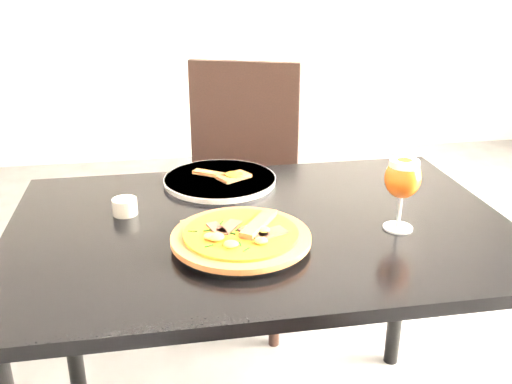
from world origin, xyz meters
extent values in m
cube|color=black|center=(-0.30, 0.23, 0.73)|extent=(1.20, 0.80, 0.03)
cylinder|color=black|center=(-0.84, 0.57, 0.36)|extent=(0.05, 0.05, 0.72)
cylinder|color=black|center=(0.24, 0.57, 0.36)|extent=(0.05, 0.05, 0.72)
cube|color=black|center=(-0.26, 0.97, 0.49)|extent=(0.58, 0.58, 0.04)
cylinder|color=black|center=(-0.50, 0.86, 0.23)|extent=(0.04, 0.04, 0.46)
cylinder|color=black|center=(-0.15, 0.74, 0.23)|extent=(0.04, 0.04, 0.46)
cylinder|color=black|center=(-0.37, 1.21, 0.23)|extent=(0.04, 0.04, 0.46)
cylinder|color=black|center=(-0.03, 1.08, 0.23)|extent=(0.04, 0.04, 0.46)
cube|color=black|center=(-0.19, 1.17, 0.76)|extent=(0.42, 0.18, 0.45)
cylinder|color=white|center=(-0.36, 0.14, 0.76)|extent=(0.37, 0.37, 0.01)
cylinder|color=brown|center=(-0.36, 0.12, 0.77)|extent=(0.31, 0.31, 0.01)
cylinder|color=#CB4710|center=(-0.36, 0.12, 0.78)|extent=(0.25, 0.25, 0.01)
cube|color=#43241D|center=(-0.33, 0.12, 0.79)|extent=(0.06, 0.03, 0.00)
cube|color=#43241D|center=(-0.36, 0.17, 0.79)|extent=(0.03, 0.06, 0.00)
cube|color=#43241D|center=(-0.44, 0.12, 0.79)|extent=(0.06, 0.03, 0.00)
cube|color=#43241D|center=(-0.36, 0.09, 0.79)|extent=(0.03, 0.06, 0.00)
ellipsoid|color=#EEE54D|center=(-0.34, 0.13, 0.79)|extent=(0.03, 0.03, 0.01)
ellipsoid|color=#EEE54D|center=(-0.36, 0.20, 0.79)|extent=(0.03, 0.03, 0.01)
ellipsoid|color=#EEE54D|center=(-0.38, 0.13, 0.79)|extent=(0.03, 0.03, 0.01)
ellipsoid|color=#EEE54D|center=(-0.43, 0.08, 0.79)|extent=(0.03, 0.03, 0.01)
ellipsoid|color=#EEE54D|center=(-0.36, 0.10, 0.79)|extent=(0.03, 0.03, 0.01)
ellipsoid|color=#EEE54D|center=(-0.29, 0.08, 0.79)|extent=(0.03, 0.03, 0.01)
cube|color=#12400B|center=(-0.35, 0.13, 0.79)|extent=(0.01, 0.02, 0.00)
cube|color=#12400B|center=(-0.36, 0.17, 0.79)|extent=(0.01, 0.02, 0.00)
cube|color=#12400B|center=(-0.40, 0.19, 0.79)|extent=(0.01, 0.02, 0.00)
cube|color=#12400B|center=(-0.39, 0.14, 0.79)|extent=(0.02, 0.01, 0.00)
cube|color=#12400B|center=(-0.43, 0.13, 0.79)|extent=(0.02, 0.01, 0.00)
cube|color=#12400B|center=(-0.38, 0.11, 0.79)|extent=(0.02, 0.01, 0.00)
cube|color=#12400B|center=(-0.40, 0.09, 0.79)|extent=(0.02, 0.02, 0.00)
cube|color=#12400B|center=(-0.39, 0.04, 0.79)|extent=(0.01, 0.02, 0.00)
cube|color=#12400B|center=(-0.36, 0.09, 0.79)|extent=(0.01, 0.02, 0.00)
cube|color=#12400B|center=(-0.33, 0.06, 0.79)|extent=(0.01, 0.02, 0.00)
cube|color=#12400B|center=(-0.35, 0.11, 0.79)|extent=(0.02, 0.01, 0.00)
cube|color=#12400B|center=(-0.31, 0.11, 0.79)|extent=(0.02, 0.01, 0.00)
cube|color=#12400B|center=(-0.28, 0.14, 0.79)|extent=(0.02, 0.01, 0.00)
cube|color=#12400B|center=(-0.34, 0.14, 0.79)|extent=(0.02, 0.02, 0.00)
cube|color=brown|center=(-0.34, 0.16, 0.79)|extent=(0.10, 0.14, 0.01)
cylinder|color=white|center=(-0.36, 0.51, 0.76)|extent=(0.31, 0.31, 0.02)
cube|color=brown|center=(-0.39, 0.53, 0.77)|extent=(0.10, 0.08, 0.01)
cube|color=brown|center=(-0.32, 0.50, 0.77)|extent=(0.10, 0.09, 0.01)
cylinder|color=#CB4710|center=(-0.32, 0.50, 0.78)|extent=(0.05, 0.05, 0.00)
cube|color=brown|center=(-0.43, 0.26, 0.75)|extent=(0.11, 0.05, 0.01)
cylinder|color=#B4AEA2|center=(-0.62, 0.34, 0.77)|extent=(0.06, 0.06, 0.04)
cylinder|color=gold|center=(-0.62, 0.34, 0.78)|extent=(0.05, 0.05, 0.01)
cylinder|color=silver|center=(0.02, 0.14, 0.75)|extent=(0.07, 0.07, 0.00)
cylinder|color=silver|center=(0.02, 0.14, 0.79)|extent=(0.01, 0.01, 0.07)
ellipsoid|color=#9B3E0F|center=(0.02, 0.14, 0.88)|extent=(0.08, 0.08, 0.10)
cylinder|color=white|center=(0.02, 0.14, 0.91)|extent=(0.07, 0.07, 0.02)
camera|label=1|loc=(-0.52, -0.99, 1.34)|focal=40.00mm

